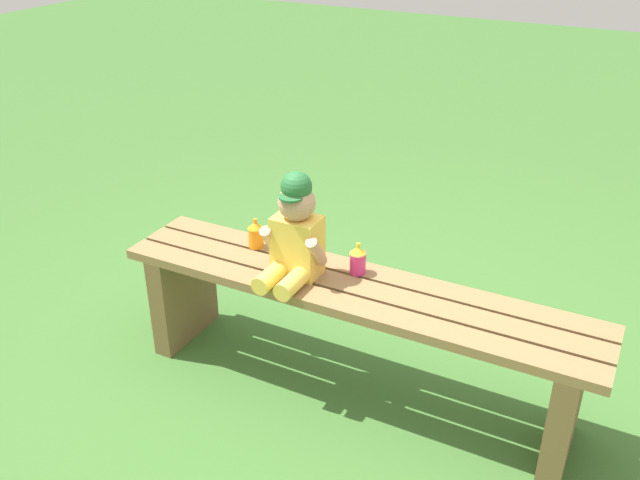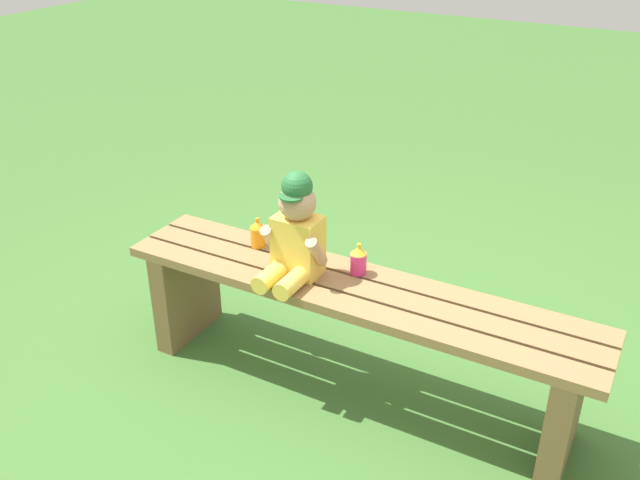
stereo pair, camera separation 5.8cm
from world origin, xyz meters
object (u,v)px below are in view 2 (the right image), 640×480
park_bench (352,319)px  sippy_cup_left (258,233)px  child_figure (295,232)px  sippy_cup_right (358,260)px

park_bench → sippy_cup_left: bearing=169.6°
child_figure → sippy_cup_right: bearing=31.7°
child_figure → sippy_cup_right: child_figure is taller
sippy_cup_left → sippy_cup_right: same height
sippy_cup_right → park_bench: bearing=-76.0°
park_bench → child_figure: child_figure is taller
sippy_cup_left → sippy_cup_right: size_ratio=1.00×
park_bench → sippy_cup_right: sippy_cup_right is taller
child_figure → sippy_cup_left: child_figure is taller
park_bench → child_figure: (-0.22, -0.04, 0.32)m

